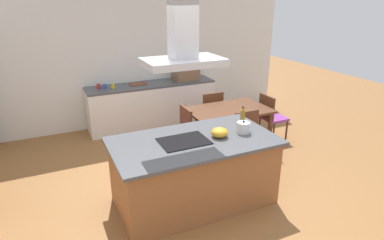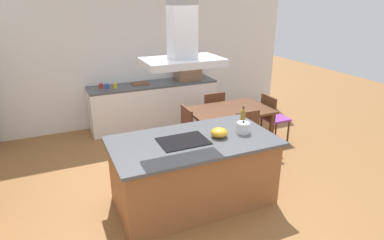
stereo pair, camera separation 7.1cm
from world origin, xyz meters
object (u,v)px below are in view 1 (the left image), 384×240
coffee_mug_red (99,86)px  coffee_mug_yellow (113,86)px  cooktop (184,141)px  mixing_bowl (220,132)px  coffee_mug_blue (105,86)px  tea_kettle (243,127)px  cutting_board (138,84)px  chair_at_left_end (180,131)px  dining_table (228,114)px  olive_oil_bottle (243,117)px  countertop_microwave (186,73)px  chair_facing_back_wall (210,111)px  range_hood (183,43)px  chair_facing_island (250,136)px  chair_at_right_end (270,115)px

coffee_mug_red → coffee_mug_yellow: size_ratio=1.00×
cooktop → mixing_bowl: mixing_bowl is taller
coffee_mug_blue → coffee_mug_yellow: 0.15m
tea_kettle → coffee_mug_yellow: bearing=110.3°
tea_kettle → coffee_mug_blue: bearing=112.6°
tea_kettle → mixing_bowl: 0.35m
cutting_board → chair_at_left_end: cutting_board is taller
coffee_mug_blue → dining_table: size_ratio=0.06×
olive_oil_bottle → countertop_microwave: 2.70m
cutting_board → chair_facing_back_wall: bearing=-43.9°
olive_oil_bottle → range_hood: size_ratio=0.29×
coffee_mug_yellow → chair_facing_back_wall: (1.62, -0.98, -0.44)m
mixing_bowl → chair_facing_island: mixing_bowl is taller
cooktop → tea_kettle: tea_kettle is taller
dining_table → chair_at_left_end: size_ratio=1.57×
tea_kettle → dining_table: size_ratio=0.16×
olive_oil_bottle → chair_facing_island: olive_oil_bottle is taller
coffee_mug_red → range_hood: size_ratio=0.10×
coffee_mug_red → chair_facing_island: coffee_mug_red is taller
countertop_microwave → chair_at_right_end: countertop_microwave is taller
mixing_bowl → chair_facing_back_wall: (0.90, 1.93, -0.45)m
olive_oil_bottle → range_hood: range_hood is taller
coffee_mug_red → cooktop: bearing=-80.3°
chair_at_left_end → chair_facing_island: bearing=-36.0°
mixing_bowl → dining_table: size_ratio=0.16×
coffee_mug_blue → tea_kettle: bearing=-67.4°
dining_table → chair_facing_island: (-0.00, -0.67, -0.16)m
mixing_bowl → coffee_mug_blue: size_ratio=2.42×
countertop_microwave → dining_table: (0.07, -1.67, -0.37)m
olive_oil_bottle → coffee_mug_yellow: olive_oil_bottle is taller
chair_at_left_end → range_hood: bearing=-110.7°
olive_oil_bottle → chair_at_right_end: bearing=37.7°
tea_kettle → dining_table: bearing=66.8°
cooktop → coffee_mug_yellow: coffee_mug_yellow is taller
tea_kettle → olive_oil_bottle: 0.31m
coffee_mug_yellow → dining_table: bearing=-45.4°
chair_at_left_end → chair_facing_back_wall: bearing=36.0°
cooktop → olive_oil_bottle: bearing=11.4°
range_hood → olive_oil_bottle: bearing=11.4°
countertop_microwave → range_hood: 3.33m
coffee_mug_red → dining_table: 2.58m
mixing_bowl → dining_table: bearing=54.6°
coffee_mug_red → olive_oil_bottle: bearing=-61.6°
countertop_microwave → dining_table: bearing=-87.7°
countertop_microwave → chair_facing_island: size_ratio=0.56×
coffee_mug_blue → coffee_mug_yellow: same height
cutting_board → chair_at_left_end: size_ratio=0.38×
olive_oil_bottle → coffee_mug_blue: (-1.39, 2.69, -0.06)m
coffee_mug_yellow → chair_at_left_end: size_ratio=0.10×
range_hood → cutting_board: bearing=84.7°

